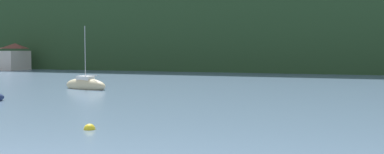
% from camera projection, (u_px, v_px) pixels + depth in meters
% --- Properties ---
extents(wooded_hillside, '(352.00, 64.22, 48.29)m').
position_uv_depth(wooded_hillside, '(266.00, 33.00, 116.54)').
color(wooded_hillside, '#264223').
rests_on(wooded_hillside, ground_plane).
extents(shore_building_west, '(3.18, 6.10, 5.37)m').
position_uv_depth(shore_building_west, '(15.00, 57.00, 92.08)').
color(shore_building_west, beige).
rests_on(shore_building_west, ground_plane).
extents(sailboat_far_1, '(5.81, 2.95, 6.90)m').
position_uv_depth(sailboat_far_1, '(86.00, 85.00, 47.34)').
color(sailboat_far_1, '#CCBC8E').
rests_on(sailboat_far_1, ground_plane).
extents(mooring_buoy_near, '(0.59, 0.59, 0.59)m').
position_uv_depth(mooring_buoy_near, '(90.00, 130.00, 23.22)').
color(mooring_buoy_near, yellow).
rests_on(mooring_buoy_near, ground_plane).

